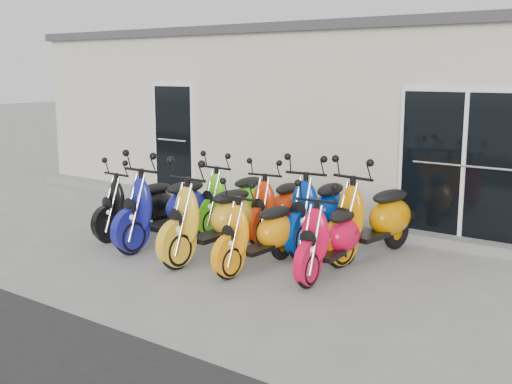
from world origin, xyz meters
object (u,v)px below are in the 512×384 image
Objects in this scene: scooter_front_orange_a at (211,207)px; scooter_back_blue at (319,199)px; scooter_front_red at (330,226)px; scooter_back_yellow at (372,206)px; scooter_front_blue at (165,197)px; scooter_back_red at (277,197)px; scooter_front_orange_b at (258,223)px; scooter_front_black at (137,196)px; scooter_back_green at (234,190)px.

scooter_back_blue is at bearing 58.19° from scooter_front_orange_a.
scooter_front_red is 1.02m from scooter_back_yellow.
scooter_back_red is (1.06, 1.34, -0.09)m from scooter_front_blue.
scooter_back_yellow is at bearing 82.00° from scooter_front_red.
scooter_front_orange_b is at bearing -71.92° from scooter_back_red.
scooter_front_blue is 1.13× the size of scooter_back_red.
scooter_front_orange_b is at bearing -3.04° from scooter_front_black.
scooter_front_orange_a is 1.09× the size of scooter_back_green.
scooter_back_green is at bearing 139.88° from scooter_front_orange_b.
scooter_front_orange_a reaches higher than scooter_back_red.
scooter_front_red is 0.96× the size of scooter_back_green.
scooter_front_black is 0.87× the size of scooter_front_blue.
scooter_back_yellow is at bearing -0.38° from scooter_back_green.
scooter_front_red is at bearing 12.21° from scooter_front_orange_a.
scooter_back_yellow reaches higher than scooter_back_blue.
scooter_front_orange_b is at bearing -164.36° from scooter_front_red.
scooter_front_blue is at bearing -153.12° from scooter_back_blue.
scooter_front_orange_a is at bearing -130.08° from scooter_back_blue.
scooter_back_yellow is at bearing 20.09° from scooter_front_black.
scooter_front_orange_b is 0.96× the size of scooter_back_red.
scooter_back_blue is at bearing -0.81° from scooter_back_green.
scooter_back_yellow is (1.67, -0.12, 0.09)m from scooter_back_red.
scooter_front_black reaches higher than scooter_front_orange_b.
scooter_front_orange_a reaches higher than scooter_back_green.
scooter_front_blue reaches higher than scooter_front_orange_b.
scooter_back_blue reaches higher than scooter_front_orange_b.
scooter_front_red is 1.97m from scooter_back_red.
scooter_front_black is 2.84m from scooter_back_blue.
scooter_back_blue is (1.87, 1.25, -0.01)m from scooter_front_blue.
scooter_front_orange_b is 0.85× the size of scooter_back_yellow.
scooter_front_black is 0.95× the size of scooter_back_green.
scooter_front_black is at bearing -154.61° from scooter_back_red.
scooter_front_orange_a is 0.99× the size of scooter_back_yellow.
scooter_back_green is at bearing 52.94° from scooter_front_black.
scooter_front_orange_a is (1.73, -0.25, 0.09)m from scooter_front_black.
scooter_front_blue reaches higher than scooter_back_yellow.
scooter_front_red is 0.99× the size of scooter_back_red.
scooter_front_orange_a reaches higher than scooter_back_blue.
scooter_front_red is at bearing -43.42° from scooter_back_red.
scooter_front_red is (3.42, 0.07, 0.01)m from scooter_front_black.
scooter_back_red reaches higher than scooter_front_orange_b.
scooter_back_blue is 0.86m from scooter_back_yellow.
scooter_back_blue reaches higher than scooter_front_black.
scooter_back_yellow is (3.48, 1.09, 0.10)m from scooter_front_black.
scooter_front_orange_a is 1.13× the size of scooter_back_red.
scooter_back_blue is at bearing 35.07° from scooter_front_blue.
scooter_back_blue is (2.62, 1.11, 0.08)m from scooter_front_black.
scooter_back_blue is (-0.80, 1.03, 0.08)m from scooter_front_red.
scooter_front_black is 3.42m from scooter_front_red.
scooter_front_red is (2.67, 0.21, -0.09)m from scooter_front_blue.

